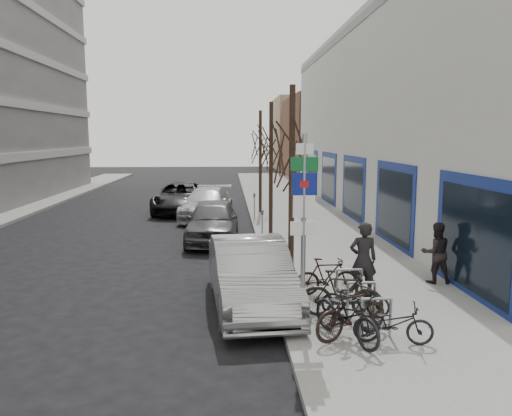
{
  "coord_description": "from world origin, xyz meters",
  "views": [
    {
      "loc": [
        0.87,
        -9.89,
        4.14
      ],
      "look_at": [
        1.72,
        5.02,
        2.0
      ],
      "focal_mm": 35.0,
      "sensor_mm": 36.0,
      "label": 1
    }
  ],
  "objects": [
    {
      "name": "meter_back",
      "position": [
        2.15,
        14.0,
        0.92
      ],
      "size": [
        0.1,
        0.08,
        1.27
      ],
      "color": "gray",
      "rests_on": "sidewalk_east"
    },
    {
      "name": "pedestrian_near",
      "position": [
        4.23,
        2.06,
        1.1
      ],
      "size": [
        0.7,
        0.46,
        1.9
      ],
      "primitive_type": "imported",
      "rotation": [
        0.0,
        0.0,
        3.13
      ],
      "color": "black",
      "rests_on": "sidewalk_east"
    },
    {
      "name": "highway_sign_pole",
      "position": [
        2.4,
        -0.01,
        2.46
      ],
      "size": [
        0.55,
        0.1,
        4.2
      ],
      "color": "gray",
      "rests_on": "ground"
    },
    {
      "name": "bike_near_left",
      "position": [
        3.19,
        -0.57,
        0.74
      ],
      "size": [
        1.38,
        1.98,
        1.17
      ],
      "primitive_type": "imported",
      "rotation": [
        0.0,
        0.0,
        0.46
      ],
      "color": "black",
      "rests_on": "sidewalk_east"
    },
    {
      "name": "bike_far_curb",
      "position": [
        4.05,
        -0.82,
        0.62
      ],
      "size": [
        1.6,
        0.76,
        0.94
      ],
      "primitive_type": "imported",
      "rotation": [
        0.0,
        0.0,
        1.37
      ],
      "color": "black",
      "rests_on": "sidewalk_east"
    },
    {
      "name": "bike_mid_curb",
      "position": [
        3.7,
        0.69,
        0.61
      ],
      "size": [
        1.58,
        0.86,
        0.92
      ],
      "primitive_type": "imported",
      "rotation": [
        0.0,
        0.0,
        1.29
      ],
      "color": "black",
      "rests_on": "sidewalk_east"
    },
    {
      "name": "pedestrian_far",
      "position": [
        6.55,
        3.15,
        1.0
      ],
      "size": [
        0.63,
        0.43,
        1.7
      ],
      "primitive_type": "imported",
      "rotation": [
        0.0,
        0.0,
        3.14
      ],
      "color": "black",
      "rests_on": "sidewalk_east"
    },
    {
      "name": "bike_near_right",
      "position": [
        3.31,
        -0.53,
        0.69
      ],
      "size": [
        1.82,
        1.24,
        1.08
      ],
      "primitive_type": "imported",
      "rotation": [
        0.0,
        0.0,
        2.02
      ],
      "color": "black",
      "rests_on": "sidewalk_east"
    },
    {
      "name": "ground",
      "position": [
        0.0,
        0.0,
        0.0
      ],
      "size": [
        120.0,
        120.0,
        0.0
      ],
      "primitive_type": "plane",
      "color": "black",
      "rests_on": "ground"
    },
    {
      "name": "parked_car_mid",
      "position": [
        0.26,
        9.67,
        0.84
      ],
      "size": [
        2.14,
        4.97,
        1.67
      ],
      "primitive_type": "imported",
      "rotation": [
        0.0,
        0.0,
        -0.03
      ],
      "color": "#434448",
      "rests_on": "ground"
    },
    {
      "name": "tree_mid",
      "position": [
        2.6,
        10.0,
        4.1
      ],
      "size": [
        1.8,
        1.8,
        5.5
      ],
      "color": "black",
      "rests_on": "ground"
    },
    {
      "name": "tan_building_far",
      "position": [
        13.5,
        55.0,
        4.5
      ],
      "size": [
        13.0,
        12.0,
        9.0
      ],
      "primitive_type": "cube",
      "color": "#937A5B",
      "rests_on": "ground"
    },
    {
      "name": "tree_far",
      "position": [
        2.6,
        16.5,
        4.1
      ],
      "size": [
        1.8,
        1.8,
        5.5
      ],
      "color": "black",
      "rests_on": "ground"
    },
    {
      "name": "bike_mid_inner",
      "position": [
        3.38,
        0.62,
        0.7
      ],
      "size": [
        1.89,
        0.95,
        1.1
      ],
      "primitive_type": "imported",
      "rotation": [
        0.0,
        0.0,
        1.33
      ],
      "color": "black",
      "rests_on": "sidewalk_east"
    },
    {
      "name": "bike_rack",
      "position": [
        3.8,
        0.6,
        0.66
      ],
      "size": [
        0.66,
        2.26,
        0.83
      ],
      "color": "gray",
      "rests_on": "sidewalk_east"
    },
    {
      "name": "parked_car_back",
      "position": [
        -0.2,
        15.18,
        0.78
      ],
      "size": [
        2.87,
        5.6,
        1.56
      ],
      "primitive_type": "imported",
      "rotation": [
        0.0,
        0.0,
        -0.13
      ],
      "color": "#B5B5BA",
      "rests_on": "ground"
    },
    {
      "name": "parked_car_front",
      "position": [
        1.4,
        1.84,
        0.83
      ],
      "size": [
        2.22,
        5.18,
        1.66
      ],
      "primitive_type": "imported",
      "rotation": [
        0.0,
        0.0,
        0.09
      ],
      "color": "#9D9EA2",
      "rests_on": "ground"
    },
    {
      "name": "sidewalk_east",
      "position": [
        4.5,
        10.0,
        0.07
      ],
      "size": [
        5.0,
        70.0,
        0.15
      ],
      "primitive_type": "cube",
      "color": "slate",
      "rests_on": "ground"
    },
    {
      "name": "bike_far_inner",
      "position": [
        3.36,
        2.23,
        0.64
      ],
      "size": [
        1.64,
        0.54,
        0.98
      ],
      "primitive_type": "imported",
      "rotation": [
        0.0,
        0.0,
        1.61
      ],
      "color": "black",
      "rests_on": "sidewalk_east"
    },
    {
      "name": "brick_building_far",
      "position": [
        13.0,
        40.0,
        4.0
      ],
      "size": [
        12.0,
        14.0,
        8.0
      ],
      "primitive_type": "cube",
      "color": "brown",
      "rests_on": "ground"
    },
    {
      "name": "meter_front",
      "position": [
        2.15,
        3.0,
        0.92
      ],
      "size": [
        0.1,
        0.08,
        1.27
      ],
      "color": "gray",
      "rests_on": "sidewalk_east"
    },
    {
      "name": "meter_mid",
      "position": [
        2.15,
        8.5,
        0.92
      ],
      "size": [
        0.1,
        0.08,
        1.27
      ],
      "color": "gray",
      "rests_on": "sidewalk_east"
    },
    {
      "name": "tree_near",
      "position": [
        2.6,
        3.5,
        4.1
      ],
      "size": [
        1.8,
        1.8,
        5.5
      ],
      "color": "black",
      "rests_on": "ground"
    },
    {
      "name": "lane_car",
      "position": [
        -1.75,
        17.62,
        0.82
      ],
      "size": [
        2.76,
        5.93,
        1.64
      ],
      "primitive_type": "imported",
      "rotation": [
        0.0,
        0.0,
        -0.01
      ],
      "color": "black",
      "rests_on": "ground"
    }
  ]
}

